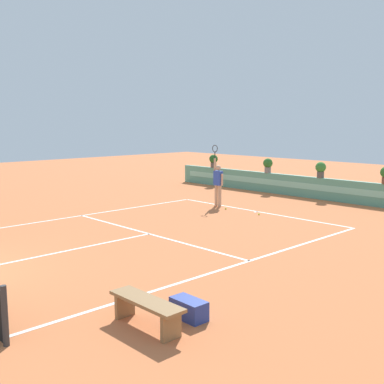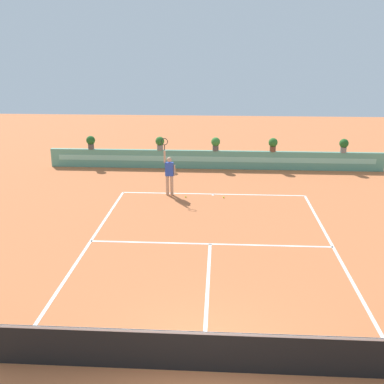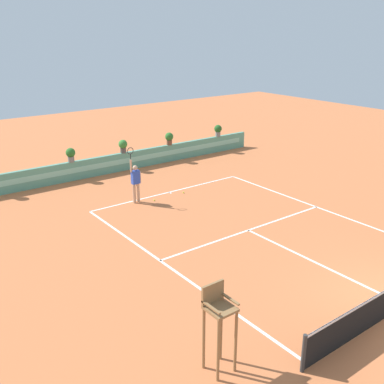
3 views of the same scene
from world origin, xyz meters
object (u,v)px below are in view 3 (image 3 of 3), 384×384
object	(u,v)px
tennis_ball_near_baseline	(154,200)
potted_plant_centre	(123,145)
tennis_ball_mid_court	(183,192)
potted_plant_far_right	(218,130)
potted_plant_right	(169,138)
potted_plant_left	(71,154)
tennis_player	(136,180)
umpire_chair	(218,318)

from	to	relation	value
tennis_ball_near_baseline	potted_plant_centre	xyz separation A→B (m)	(1.24, 5.06, 1.38)
potted_plant_centre	tennis_ball_mid_court	bearing A→B (deg)	-85.07
tennis_ball_near_baseline	tennis_ball_mid_court	world-z (taller)	same
tennis_ball_near_baseline	potted_plant_far_right	bearing A→B (deg)	32.29
tennis_ball_near_baseline	potted_plant_right	xyz separation A→B (m)	(4.29, 5.06, 1.38)
tennis_ball_near_baseline	potted_plant_centre	bearing A→B (deg)	76.18
tennis_ball_mid_court	potted_plant_centre	world-z (taller)	potted_plant_centre
potted_plant_left	tennis_ball_mid_court	bearing A→B (deg)	-55.55
tennis_ball_near_baseline	tennis_ball_mid_court	distance (m)	1.68
tennis_player	tennis_ball_mid_court	size ratio (longest dim) A/B	38.01
tennis_player	potted_plant_right	distance (m)	6.93
potted_plant_far_right	potted_plant_centre	world-z (taller)	same
umpire_chair	potted_plant_right	world-z (taller)	umpire_chair
potted_plant_right	potted_plant_far_right	world-z (taller)	same
umpire_chair	potted_plant_left	size ratio (longest dim) A/B	2.96
tennis_ball_near_baseline	potted_plant_right	distance (m)	6.78
umpire_chair	potted_plant_centre	xyz separation A→B (m)	(5.93, 15.13, 0.07)
tennis_player	tennis_ball_mid_court	xyz separation A→B (m)	(2.42, -0.28, -1.02)
potted_plant_right	potted_plant_left	world-z (taller)	same
potted_plant_right	potted_plant_centre	world-z (taller)	same
potted_plant_left	potted_plant_far_right	size ratio (longest dim) A/B	1.00
potted_plant_right	tennis_ball_mid_court	bearing A→B (deg)	-117.57
tennis_ball_near_baseline	potted_plant_centre	size ratio (longest dim) A/B	0.09
tennis_player	tennis_ball_near_baseline	size ratio (longest dim) A/B	38.01
umpire_chair	potted_plant_far_right	size ratio (longest dim) A/B	2.96
tennis_player	potted_plant_right	world-z (taller)	tennis_player
umpire_chair	potted_plant_far_right	xyz separation A→B (m)	(12.69, 15.13, 0.07)
potted_plant_far_right	tennis_player	bearing A→B (deg)	-151.59
potted_plant_left	potted_plant_centre	bearing A→B (deg)	0.00
umpire_chair	tennis_ball_near_baseline	world-z (taller)	umpire_chair
potted_plant_centre	umpire_chair	bearing A→B (deg)	-111.42
tennis_player	potted_plant_centre	bearing A→B (deg)	67.17
tennis_player	tennis_ball_near_baseline	distance (m)	1.30
potted_plant_centre	potted_plant_far_right	bearing A→B (deg)	0.00
tennis_ball_near_baseline	potted_plant_far_right	xyz separation A→B (m)	(8.00, 5.06, 1.38)
tennis_player	potted_plant_centre	world-z (taller)	tennis_player
tennis_player	tennis_ball_mid_court	distance (m)	2.64
umpire_chair	potted_plant_right	xyz separation A→B (m)	(8.98, 15.13, 0.07)
potted_plant_far_right	tennis_ball_mid_court	bearing A→B (deg)	-141.61
umpire_chair	tennis_ball_near_baseline	xyz separation A→B (m)	(4.69, 10.07, -1.31)
potted_plant_left	potted_plant_centre	xyz separation A→B (m)	(3.01, 0.00, 0.00)
tennis_player	tennis_ball_mid_court	world-z (taller)	tennis_player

